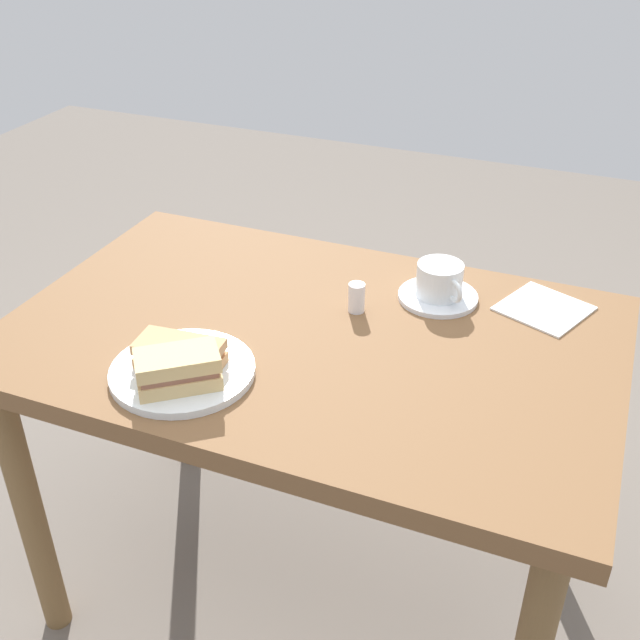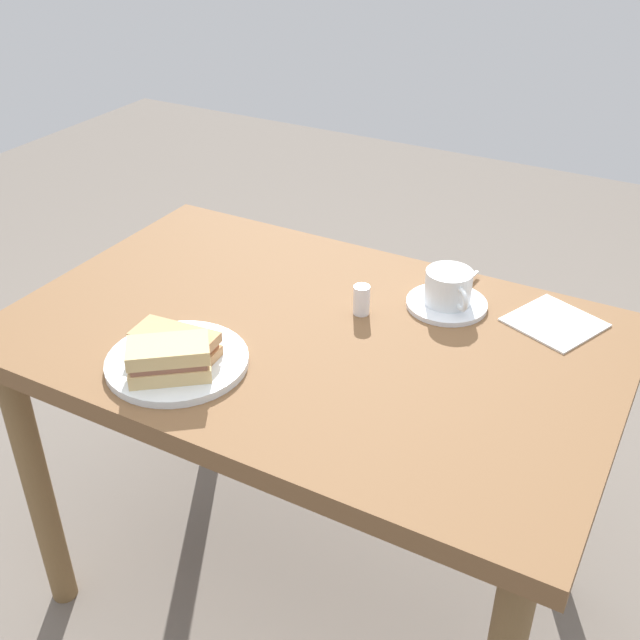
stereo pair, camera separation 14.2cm
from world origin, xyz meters
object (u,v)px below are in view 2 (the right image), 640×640
at_px(napkin, 554,323).
at_px(sandwich_back, 169,359).
at_px(sandwich_plate, 177,362).
at_px(coffee_cup, 449,286).
at_px(spoon, 464,284).
at_px(dining_table, 311,372).
at_px(sandwich_front, 175,344).
at_px(coffee_saucer, 447,304).
at_px(salt_shaker, 362,300).

bearing_deg(napkin, sandwich_back, -136.46).
distance_m(sandwich_plate, napkin, 0.71).
height_order(sandwich_plate, coffee_cup, coffee_cup).
xyz_separation_m(sandwich_plate, spoon, (0.35, 0.50, 0.01)).
height_order(coffee_cup, napkin, coffee_cup).
bearing_deg(spoon, coffee_cup, -93.85).
distance_m(dining_table, sandwich_plate, 0.28).
xyz_separation_m(sandwich_front, coffee_saucer, (0.35, 0.41, -0.03)).
height_order(sandwich_plate, salt_shaker, salt_shaker).
bearing_deg(sandwich_plate, sandwich_back, -63.96).
bearing_deg(sandwich_plate, napkin, 39.88).
xyz_separation_m(sandwich_front, salt_shaker, (0.21, 0.30, -0.01)).
height_order(sandwich_plate, spoon, spoon).
relative_size(sandwich_back, coffee_saucer, 0.96).
height_order(coffee_saucer, spoon, spoon).
xyz_separation_m(sandwich_back, coffee_saucer, (0.32, 0.46, -0.04)).
height_order(dining_table, sandwich_front, sandwich_front).
bearing_deg(sandwich_plate, spoon, 55.04).
bearing_deg(coffee_saucer, coffee_cup, -42.44).
bearing_deg(spoon, napkin, -12.19).
bearing_deg(dining_table, napkin, 31.92).
bearing_deg(dining_table, sandwich_back, -117.13).
bearing_deg(sandwich_back, napkin, 43.54).
xyz_separation_m(sandwich_plate, coffee_saucer, (0.34, 0.42, -0.00)).
height_order(sandwich_back, coffee_saucer, sandwich_back).
height_order(dining_table, sandwich_back, sandwich_back).
distance_m(sandwich_plate, sandwich_front, 0.03).
bearing_deg(sandwich_back, sandwich_front, 118.38).
relative_size(coffee_cup, spoon, 1.06).
bearing_deg(coffee_saucer, spoon, 85.24).
xyz_separation_m(sandwich_plate, sandwich_front, (-0.01, 0.01, 0.03)).
distance_m(sandwich_back, coffee_cup, 0.56).
relative_size(coffee_saucer, salt_shaker, 2.68).
xyz_separation_m(dining_table, sandwich_back, (-0.13, -0.25, 0.14)).
bearing_deg(sandwich_front, dining_table, 52.08).
distance_m(sandwich_back, coffee_saucer, 0.56).
xyz_separation_m(sandwich_front, sandwich_back, (0.03, -0.05, 0.01)).
distance_m(sandwich_plate, sandwich_back, 0.06).
xyz_separation_m(napkin, salt_shaker, (-0.34, -0.14, 0.03)).
xyz_separation_m(sandwich_plate, sandwich_back, (0.02, -0.04, 0.04)).
xyz_separation_m(dining_table, sandwich_front, (-0.16, -0.20, 0.13)).
height_order(dining_table, coffee_cup, coffee_cup).
distance_m(dining_table, sandwich_back, 0.32).
relative_size(dining_table, coffee_cup, 10.83).
bearing_deg(coffee_cup, coffee_saucer, 137.56).
bearing_deg(sandwich_plate, sandwich_front, 128.93).
xyz_separation_m(sandwich_front, napkin, (0.55, 0.45, -0.03)).
height_order(sandwich_front, coffee_saucer, sandwich_front).
relative_size(dining_table, sandwich_plate, 4.55).
bearing_deg(coffee_saucer, napkin, 10.65).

